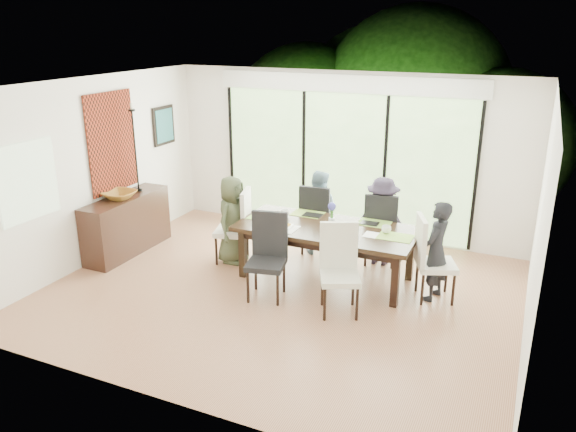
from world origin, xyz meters
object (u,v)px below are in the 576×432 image
at_px(table_top, 327,229).
at_px(person_far_left, 318,212).
at_px(chair_right_end, 437,258).
at_px(chair_left_end, 232,225).
at_px(chair_near_left, 266,258).
at_px(person_right_end, 436,251).
at_px(bowl, 120,195).
at_px(chair_far_right, 382,227).
at_px(cup_b, 335,227).
at_px(vase, 332,222).
at_px(cup_a, 285,213).
at_px(laptop, 268,220).
at_px(cup_c, 386,230).
at_px(sideboard, 127,225).
at_px(person_left_end, 232,219).
at_px(chair_near_right, 340,271).
at_px(person_far_right, 382,221).
at_px(chair_far_left, 318,218).

distance_m(table_top, person_far_left, 0.95).
bearing_deg(chair_right_end, chair_left_end, 67.85).
bearing_deg(chair_near_left, table_top, 47.61).
height_order(person_right_end, bowl, person_right_end).
bearing_deg(chair_far_right, cup_b, 59.10).
bearing_deg(chair_right_end, vase, 65.87).
xyz_separation_m(cup_a, bowl, (-2.45, -0.61, 0.14)).
distance_m(table_top, vase, 0.12).
height_order(person_right_end, laptop, person_right_end).
bearing_deg(chair_right_end, chair_near_left, 91.36).
bearing_deg(bowl, cup_a, 14.01).
bearing_deg(person_far_left, cup_c, 148.83).
height_order(chair_right_end, sideboard, chair_right_end).
relative_size(person_left_end, vase, 10.75).
height_order(person_left_end, person_far_left, same).
bearing_deg(person_far_left, person_left_end, 37.98).
xyz_separation_m(laptop, cup_c, (1.65, 0.20, 0.04)).
height_order(chair_near_right, cup_c, chair_near_right).
bearing_deg(person_left_end, laptop, -96.60).
xyz_separation_m(table_top, person_far_left, (-0.45, 0.83, -0.08)).
xyz_separation_m(chair_near_left, cup_a, (-0.20, 1.02, 0.25)).
xyz_separation_m(person_far_right, cup_c, (0.25, -0.73, 0.16)).
relative_size(chair_right_end, person_left_end, 0.85).
height_order(chair_left_end, person_far_left, person_far_left).
height_order(chair_right_end, chair_far_left, same).
bearing_deg(vase, bowl, -170.92).
bearing_deg(person_right_end, person_far_right, -119.20).
relative_size(chair_far_right, person_left_end, 0.85).
bearing_deg(cup_a, sideboard, -168.21).
height_order(chair_near_left, chair_near_right, same).
relative_size(chair_left_end, cup_a, 8.87).
xyz_separation_m(chair_near_left, chair_near_right, (1.00, -0.00, 0.00)).
distance_m(chair_near_right, person_far_right, 1.70).
distance_m(person_far_left, person_far_right, 1.00).
bearing_deg(laptop, chair_left_end, 141.32).
relative_size(chair_left_end, person_far_right, 0.85).
bearing_deg(cup_c, cup_b, -162.90).
bearing_deg(chair_near_left, bowl, 158.74).
relative_size(chair_right_end, chair_near_left, 1.00).
height_order(chair_left_end, person_left_end, person_left_end).
height_order(chair_far_right, chair_near_right, same).
bearing_deg(cup_b, chair_near_right, -65.56).
height_order(cup_a, bowl, bowl).
relative_size(table_top, person_far_left, 1.86).
xyz_separation_m(table_top, cup_c, (0.80, 0.10, 0.08)).
xyz_separation_m(chair_near_right, person_far_right, (0.05, 1.70, 0.10)).
xyz_separation_m(person_far_left, cup_c, (1.25, -0.73, 0.16)).
relative_size(chair_near_right, cup_b, 11.00).
height_order(chair_far_right, cup_a, chair_far_right).
distance_m(cup_a, bowl, 2.53).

